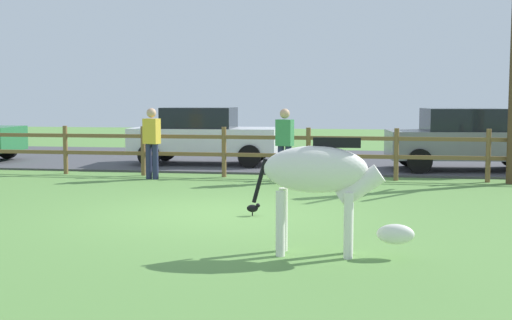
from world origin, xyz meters
TOP-DOWN VIEW (x-y plane):
  - ground_plane at (0.00, 0.00)m, footprint 60.00×60.00m
  - parking_asphalt at (0.00, 9.30)m, footprint 28.00×7.40m
  - paddock_fence at (-0.99, 5.00)m, footprint 20.12×0.11m
  - zebra at (1.85, -2.56)m, footprint 1.93×0.49m
  - crow_on_grass at (0.58, -0.08)m, footprint 0.21×0.10m
  - parked_car_white at (-2.11, 7.52)m, footprint 4.07×2.02m
  - parked_car_grey at (4.83, 7.06)m, footprint 4.15×2.20m
  - visitor_left_of_tree at (-2.55, 4.33)m, footprint 0.41×0.31m
  - visitor_right_of_tree at (0.56, 4.17)m, footprint 0.41×0.31m

SIDE VIEW (x-z plane):
  - ground_plane at x=0.00m, z-range 0.00..0.00m
  - parking_asphalt at x=0.00m, z-range 0.00..0.05m
  - crow_on_grass at x=0.58m, z-range 0.02..0.23m
  - paddock_fence at x=-0.99m, z-range 0.09..1.28m
  - parked_car_white at x=-2.11m, z-range 0.06..1.62m
  - parked_car_grey at x=4.83m, z-range 0.06..1.62m
  - visitor_left_of_tree at x=-2.55m, z-range 0.09..1.73m
  - visitor_right_of_tree at x=0.56m, z-range 0.09..1.73m
  - zebra at x=1.85m, z-range 0.22..1.63m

